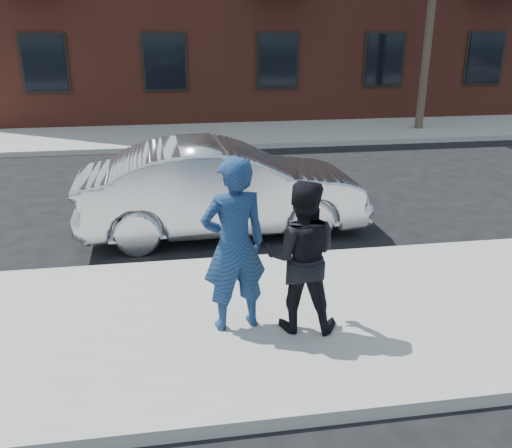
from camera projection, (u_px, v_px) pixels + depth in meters
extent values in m
plane|color=black|center=(457.00, 302.00, 7.17)|extent=(100.00, 100.00, 0.00)
cube|color=gray|center=(467.00, 306.00, 6.92)|extent=(50.00, 3.50, 0.15)
cube|color=#999691|center=(408.00, 251.00, 8.58)|extent=(50.00, 0.10, 0.15)
cube|color=gray|center=(284.00, 133.00, 17.54)|extent=(50.00, 3.50, 0.15)
cube|color=#999691|center=(297.00, 145.00, 15.88)|extent=(50.00, 0.10, 0.15)
cube|color=black|center=(44.00, 64.00, 17.26)|extent=(1.30, 0.06, 1.70)
cube|color=black|center=(384.00, 60.00, 18.92)|extent=(1.30, 0.06, 1.70)
cylinder|color=#372C20|center=(425.00, 62.00, 17.20)|extent=(0.26, 0.26, 4.20)
imported|color=#B7BABF|center=(223.00, 188.00, 9.27)|extent=(4.92, 1.89, 1.60)
imported|color=navy|center=(234.00, 245.00, 5.98)|extent=(0.82, 0.62, 2.03)
cube|color=black|center=(223.00, 217.00, 6.07)|extent=(0.09, 0.14, 0.08)
imported|color=black|center=(301.00, 257.00, 6.02)|extent=(0.99, 0.86, 1.77)
cube|color=black|center=(288.00, 240.00, 6.16)|extent=(0.08, 0.14, 0.06)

